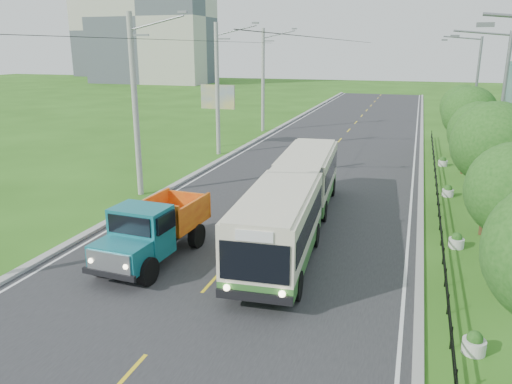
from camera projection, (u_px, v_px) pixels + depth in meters
The scene contains 26 objects.
ground at pixel (214, 280), 18.22m from camera, with size 240.00×240.00×0.00m, color #2B5B15.
road at pixel (319, 163), 36.50m from camera, with size 14.00×120.00×0.02m, color #28282B.
curb_left at pixel (227, 156), 38.60m from camera, with size 0.40×120.00×0.15m, color #9E9E99.
curb_right at pixel (421, 170), 34.38m from camera, with size 0.30×120.00×0.10m, color #9E9E99.
edge_line_left at pixel (234, 157), 38.46m from camera, with size 0.12×120.00×0.00m, color silver.
edge_line_right at pixel (414, 170), 34.54m from camera, with size 0.12×120.00×0.00m, color silver.
centre_dash at pixel (214, 279), 18.21m from camera, with size 0.12×2.20×0.00m, color yellow.
railing_right at pixel (437, 190), 28.58m from camera, with size 0.04×40.00×0.60m, color black.
pole_near at pixel (136, 106), 27.47m from camera, with size 3.51×0.32×10.00m.
pole_mid at pixel (218, 89), 38.44m from camera, with size 3.51×0.32×10.00m.
pole_far at pixel (263, 80), 49.41m from camera, with size 3.51×0.32×10.00m.
tree_third at pixel (494, 148), 21.65m from camera, with size 3.60×3.62×6.00m.
tree_fourth at pixel (479, 135), 27.24m from camera, with size 3.24×3.31×5.40m.
tree_fifth at pixel (470, 116), 32.65m from camera, with size 3.48×3.52×5.80m.
tree_back at pixel (463, 109), 38.19m from camera, with size 3.30×3.36×5.50m.
streetlight_mid at pixel (498, 111), 26.52m from camera, with size 3.02×0.20×9.07m.
streetlight_far at pixel (474, 91), 39.32m from camera, with size 3.02×0.20×9.07m.
planter_front at pixel (474, 344), 13.78m from camera, with size 0.64×0.64×0.67m.
planter_near at pixel (456, 241), 21.09m from camera, with size 0.64×0.64×0.67m.
planter_mid at pixel (448, 191), 28.40m from camera, with size 0.64×0.64×0.67m.
planter_far at pixel (443, 162), 35.72m from camera, with size 0.64×0.64×0.67m.
billboard_left at pixel (218, 101), 41.88m from camera, with size 3.00×0.20×5.20m.
apartment_near at pixel (151, 18), 117.11m from camera, with size 28.00×14.00×30.00m, color #B7B2A3.
apartment_far at pixel (119, 31), 147.89m from camera, with size 24.00×14.00×26.00m, color #B7B2A3.
bus at pixel (295, 196), 22.37m from camera, with size 3.59×15.44×2.95m.
dump_truck at pixel (153, 227), 19.61m from camera, with size 2.54×5.90×2.43m.
Camera 1 is at (6.56, -15.33, 8.15)m, focal length 35.00 mm.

